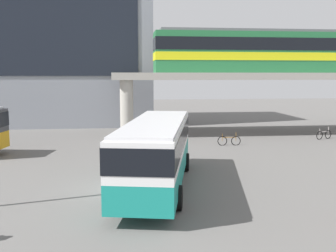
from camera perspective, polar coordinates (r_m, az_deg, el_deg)
ground_plane at (r=29.01m, az=-6.37°, el=-3.41°), size 120.00×120.00×0.00m
station_building at (r=48.00m, az=-21.59°, el=12.06°), size 30.54×11.20×19.58m
elevated_platform at (r=39.00m, az=17.05°, el=6.15°), size 32.76×6.52×5.55m
train at (r=38.73m, az=16.02°, el=10.19°), size 23.64×2.96×3.84m
bus_main at (r=18.91m, az=-1.62°, el=-2.96°), size 4.73×11.33×3.22m
bicycle_silver at (r=36.23m, az=21.31°, el=-1.16°), size 1.67×0.75×1.04m
bicycle_brown at (r=31.04m, az=8.70°, el=-2.08°), size 1.79×0.17×1.04m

